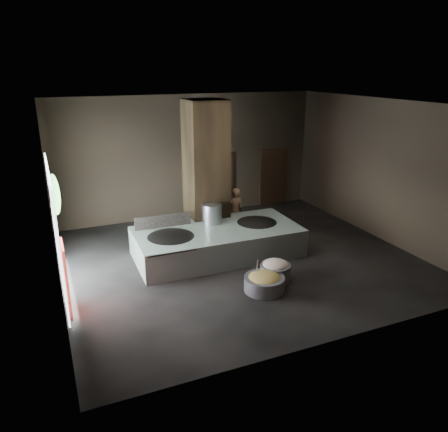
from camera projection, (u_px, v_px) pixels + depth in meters
name	position (u px, v px, depth m)	size (l,w,h in m)	color
floor	(239.00, 260.00, 13.03)	(10.00, 9.00, 0.10)	black
ceiling	(241.00, 102.00, 11.52)	(10.00, 9.00, 0.10)	black
back_wall	(188.00, 156.00, 16.23)	(10.00, 0.10, 4.50)	black
front_wall	(341.00, 243.00, 8.32)	(10.00, 0.10, 4.50)	black
left_wall	(48.00, 207.00, 10.41)	(0.10, 9.00, 4.50)	black
right_wall	(381.00, 170.00, 14.15)	(0.10, 9.00, 4.50)	black
pillar	(206.00, 172.00, 13.82)	(1.20, 1.20, 4.50)	black
hearth_platform	(217.00, 242.00, 13.14)	(4.89, 2.34, 0.85)	#A0B1A0
platform_cap	(217.00, 230.00, 13.01)	(4.78, 2.30, 0.03)	black
wok_left	(171.00, 240.00, 12.45)	(1.54, 1.54, 0.43)	black
wok_left_rim	(171.00, 237.00, 12.43)	(1.57, 1.57, 0.05)	black
wok_right	(257.00, 225.00, 13.58)	(1.43, 1.43, 0.40)	black
wok_right_rim	(257.00, 223.00, 13.55)	(1.47, 1.47, 0.05)	black
stock_pot	(212.00, 214.00, 13.41)	(0.60, 0.60, 0.64)	#BBBCC3
splash_guard	(163.00, 222.00, 13.06)	(1.70, 0.06, 0.43)	black
cook	(235.00, 211.00, 14.72)	(0.59, 0.38, 1.61)	#996C4E
veg_basin	(264.00, 284.00, 11.11)	(1.04, 1.04, 0.38)	gray
veg_fill	(264.00, 278.00, 11.06)	(0.85, 0.85, 0.26)	#92A24E
ladle	(257.00, 270.00, 11.07)	(0.03, 0.03, 0.82)	#BBBCC3
meat_basin	(275.00, 272.00, 11.65)	(0.82, 0.82, 0.45)	gray
meat_fill	(276.00, 265.00, 11.58)	(0.68, 0.68, 0.26)	tan
doorway_near	(219.00, 184.00, 16.97)	(1.18, 0.08, 2.38)	black
doorway_near_glow	(215.00, 186.00, 16.80)	(0.83, 0.04, 1.95)	#8C6647
doorway_far	(273.00, 178.00, 17.85)	(1.18, 0.08, 2.38)	black
doorway_far_glow	(271.00, 178.00, 17.97)	(0.87, 0.04, 2.05)	#8C6647
left_opening	(56.00, 230.00, 10.83)	(0.04, 4.20, 3.10)	white
pavilion_sliver	(66.00, 278.00, 9.97)	(0.05, 0.90, 1.70)	maroon
tree_silhouette	(55.00, 194.00, 11.63)	(0.28, 1.10, 1.10)	#194714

